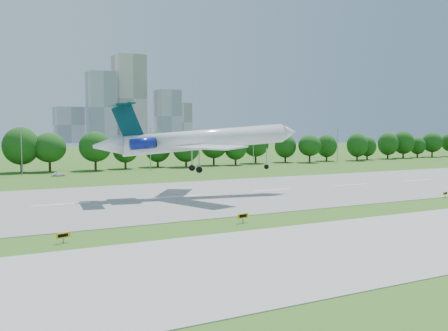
% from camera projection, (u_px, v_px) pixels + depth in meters
% --- Properties ---
extents(ground, '(600.00, 600.00, 0.00)m').
position_uv_depth(ground, '(250.00, 219.00, 66.24)').
color(ground, '#315B18').
rests_on(ground, ground).
extents(runway, '(400.00, 45.00, 0.08)m').
position_uv_depth(runway, '(178.00, 197.00, 88.30)').
color(runway, gray).
rests_on(runway, ground).
extents(taxiway, '(400.00, 23.00, 0.08)m').
position_uv_depth(taxiway, '(342.00, 247.00, 50.35)').
color(taxiway, '#ADADA8').
rests_on(taxiway, ground).
extents(tree_line, '(288.40, 8.40, 10.40)m').
position_uv_depth(tree_line, '(91.00, 149.00, 146.98)').
color(tree_line, '#382314').
rests_on(tree_line, ground).
extents(light_poles, '(175.90, 0.25, 12.19)m').
position_uv_depth(light_poles, '(90.00, 150.00, 136.98)').
color(light_poles, gray).
rests_on(light_poles, ground).
extents(skyline, '(127.00, 52.00, 80.00)m').
position_uv_depth(skyline, '(126.00, 109.00, 455.31)').
color(skyline, '#B2B2B7').
rests_on(skyline, ground).
extents(airliner, '(38.63, 27.85, 12.42)m').
position_uv_depth(airliner, '(196.00, 139.00, 89.47)').
color(airliner, white).
rests_on(airliner, ground).
extents(taxi_sign_left, '(1.53, 0.67, 1.10)m').
position_uv_depth(taxi_sign_left, '(63.00, 235.00, 52.31)').
color(taxi_sign_left, gray).
rests_on(taxi_sign_left, ground).
extents(taxi_sign_centre, '(1.72, 0.60, 1.21)m').
position_uv_depth(taxi_sign_centre, '(243.00, 216.00, 63.63)').
color(taxi_sign_centre, gray).
rests_on(taxi_sign_centre, ground).
extents(taxi_sign_right, '(1.42, 0.52, 1.00)m').
position_uv_depth(taxi_sign_right, '(445.00, 193.00, 87.44)').
color(taxi_sign_right, gray).
rests_on(taxi_sign_right, ground).
extents(service_vehicle_b, '(3.46, 1.46, 1.17)m').
position_uv_depth(service_vehicle_b, '(59.00, 174.00, 127.40)').
color(service_vehicle_b, white).
rests_on(service_vehicle_b, ground).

